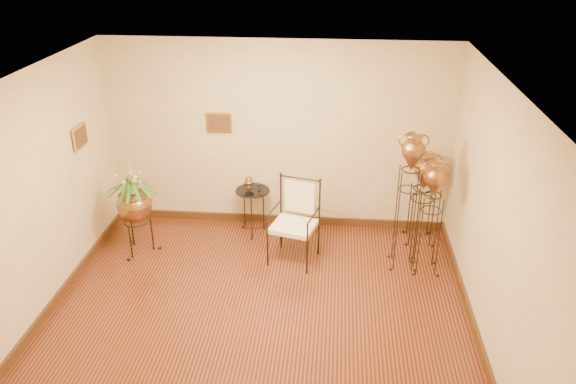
# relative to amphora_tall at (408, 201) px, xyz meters

# --- Properties ---
(ground) EXTENTS (5.00, 5.00, 0.00)m
(ground) POSITION_rel_amphora_tall_xyz_m (-1.79, -1.46, -0.97)
(ground) COLOR brown
(ground) RESTS_ON ground
(room_shell) EXTENTS (5.02, 5.02, 2.81)m
(room_shell) POSITION_rel_amphora_tall_xyz_m (-1.79, -1.46, 0.77)
(room_shell) COLOR beige
(room_shell) RESTS_ON ground
(amphora_tall) EXTENTS (0.47, 0.47, 1.89)m
(amphora_tall) POSITION_rel_amphora_tall_xyz_m (0.00, 0.00, 0.00)
(amphora_tall) COLOR #2D2116
(amphora_tall) RESTS_ON ground
(amphora_mid) EXTENTS (0.39, 0.39, 1.57)m
(amphora_mid) POSITION_rel_amphora_tall_xyz_m (0.29, -0.10, -0.17)
(amphora_mid) COLOR #2D2116
(amphora_mid) RESTS_ON ground
(amphora_short) EXTENTS (0.53, 0.53, 1.38)m
(amphora_short) POSITION_rel_amphora_tall_xyz_m (0.30, 0.69, -0.28)
(amphora_short) COLOR #2D2116
(amphora_short) RESTS_ON ground
(planter_urn) EXTENTS (0.80, 0.80, 1.38)m
(planter_urn) POSITION_rel_amphora_tall_xyz_m (-3.66, 0.02, -0.20)
(planter_urn) COLOR #2D2116
(planter_urn) RESTS_ON ground
(armchair) EXTENTS (0.77, 0.74, 1.14)m
(armchair) POSITION_rel_amphora_tall_xyz_m (-1.47, -0.02, -0.39)
(armchair) COLOR #2D2116
(armchair) RESTS_ON ground
(side_table) EXTENTS (0.63, 0.63, 0.89)m
(side_table) POSITION_rel_amphora_tall_xyz_m (-2.13, 0.69, -0.60)
(side_table) COLOR #2D2116
(side_table) RESTS_ON ground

